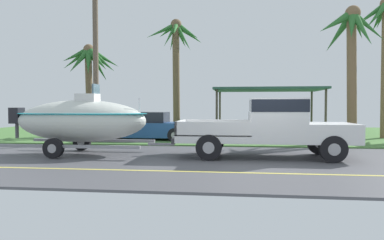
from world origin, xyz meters
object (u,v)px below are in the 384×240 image
object	(u,v)px
carport_awning	(268,90)
utility_pole	(96,55)
pickup_truck_towing	(276,125)
boat_on_trailer	(81,121)
parked_sedan_far	(278,127)
palm_tree_near_right	(177,48)
palm_tree_far_right	(91,66)
parked_sedan_near	(144,127)
palm_tree_near_left	(351,44)

from	to	relation	value
carport_awning	utility_pole	size ratio (longest dim) A/B	0.92
pickup_truck_towing	boat_on_trailer	size ratio (longest dim) A/B	1.00
parked_sedan_far	pickup_truck_towing	bearing A→B (deg)	-96.82
palm_tree_near_right	palm_tree_far_right	distance (m)	6.12
boat_on_trailer	utility_pole	xyz separation A→B (m)	(-0.94, 3.71, 2.79)
palm_tree_near_right	parked_sedan_near	bearing A→B (deg)	-97.93
parked_sedan_near	palm_tree_near_right	size ratio (longest dim) A/B	0.66
parked_sedan_far	utility_pole	size ratio (longest dim) A/B	0.57
pickup_truck_towing	carport_awning	bearing A→B (deg)	86.56
palm_tree_near_right	utility_pole	size ratio (longest dim) A/B	0.94
pickup_truck_towing	boat_on_trailer	xyz separation A→B (m)	(-6.61, 0.00, 0.11)
carport_awning	palm_tree_far_right	world-z (taller)	palm_tree_far_right
boat_on_trailer	palm_tree_near_right	size ratio (longest dim) A/B	0.82
palm_tree_near_left	palm_tree_near_right	bearing A→B (deg)	144.78
boat_on_trailer	parked_sedan_far	bearing A→B (deg)	39.07
parked_sedan_near	carport_awning	size ratio (longest dim) A/B	0.68
parked_sedan_far	palm_tree_near_right	world-z (taller)	palm_tree_near_right
parked_sedan_near	pickup_truck_towing	bearing A→B (deg)	-42.42
palm_tree_near_right	palm_tree_far_right	world-z (taller)	palm_tree_near_right
parked_sedan_far	boat_on_trailer	bearing A→B (deg)	-140.93
parked_sedan_near	utility_pole	xyz separation A→B (m)	(-1.79, -1.55, 3.28)
utility_pole	palm_tree_near_left	bearing A→B (deg)	4.53
pickup_truck_towing	carport_awning	distance (m)	12.66
boat_on_trailer	utility_pole	distance (m)	4.74
parked_sedan_far	palm_tree_far_right	xyz separation A→B (m)	(-9.52, 0.23, 3.07)
palm_tree_near_left	utility_pole	world-z (taller)	utility_pole
boat_on_trailer	utility_pole	bearing A→B (deg)	104.18
boat_on_trailer	carport_awning	xyz separation A→B (m)	(7.36, 12.53, 1.54)
carport_awning	pickup_truck_towing	bearing A→B (deg)	-93.44
parked_sedan_near	palm_tree_near_left	world-z (taller)	palm_tree_near_left
parked_sedan_far	carport_awning	world-z (taller)	carport_awning
palm_tree_far_right	utility_pole	bearing A→B (deg)	-62.85
palm_tree_far_right	parked_sedan_near	bearing A→B (deg)	-16.68
pickup_truck_towing	parked_sedan_far	distance (m)	5.99
carport_awning	utility_pole	bearing A→B (deg)	-133.27
pickup_truck_towing	palm_tree_far_right	size ratio (longest dim) A/B	1.19
parked_sedan_far	palm_tree_near_left	xyz separation A→B (m)	(2.93, -1.34, 3.71)
boat_on_trailer	pickup_truck_towing	bearing A→B (deg)	0.00
pickup_truck_towing	palm_tree_near_right	xyz separation A→B (m)	(-5.00, 10.70, 4.25)
utility_pole	boat_on_trailer	bearing A→B (deg)	-75.82
carport_awning	utility_pole	world-z (taller)	utility_pole
carport_awning	utility_pole	distance (m)	12.17
palm_tree_far_right	palm_tree_near_right	bearing A→B (deg)	49.91
parked_sedan_near	palm_tree_near_right	bearing A→B (deg)	82.07
parked_sedan_near	parked_sedan_far	distance (m)	6.50
palm_tree_near_right	pickup_truck_towing	bearing A→B (deg)	-64.95
utility_pole	palm_tree_near_right	bearing A→B (deg)	69.96
utility_pole	palm_tree_far_right	bearing A→B (deg)	117.15
parked_sedan_far	palm_tree_near_left	size ratio (longest dim) A/B	0.72
parked_sedan_far	parked_sedan_near	bearing A→B (deg)	-173.99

